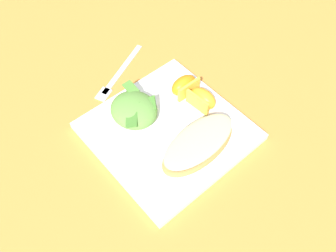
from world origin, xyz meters
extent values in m
plane|color=#C67A33|center=(0.00, 0.00, 0.00)|extent=(3.00, 3.00, 0.00)
cube|color=white|center=(0.00, 0.00, 0.01)|extent=(0.28, 0.28, 0.02)
ellipsoid|color=#B77F42|center=(-0.07, -0.01, 0.03)|extent=(0.09, 0.17, 0.03)
ellipsoid|color=maroon|center=(-0.07, -0.01, 0.04)|extent=(0.08, 0.16, 0.01)
ellipsoid|color=#EAD184|center=(-0.07, -0.01, 0.05)|extent=(0.08, 0.17, 0.01)
ellipsoid|color=#5B8E3D|center=(0.07, 0.03, 0.04)|extent=(0.10, 0.09, 0.04)
cube|color=#4C8433|center=(0.11, 0.01, 0.05)|extent=(0.03, 0.02, 0.02)
cube|color=#3D7028|center=(0.04, 0.05, 0.05)|extent=(0.04, 0.04, 0.01)
cube|color=#3D7028|center=(0.05, 0.00, 0.05)|extent=(0.04, 0.03, 0.02)
cube|color=#4C8433|center=(0.08, 0.02, 0.05)|extent=(0.04, 0.04, 0.02)
ellipsoid|color=orange|center=(0.00, -0.09, 0.04)|extent=(0.06, 0.04, 0.04)
cube|color=gold|center=(0.00, -0.08, 0.04)|extent=(0.06, 0.01, 0.03)
ellipsoid|color=orange|center=(0.05, -0.09, 0.04)|extent=(0.04, 0.06, 0.04)
cube|color=gold|center=(0.04, -0.09, 0.04)|extent=(0.01, 0.06, 0.03)
cube|color=silver|center=(0.20, -0.04, 0.00)|extent=(0.08, 0.16, 0.01)
cube|color=silver|center=(0.17, 0.04, 0.00)|extent=(0.04, 0.04, 0.01)
camera|label=1|loc=(-0.31, 0.27, 0.60)|focal=38.63mm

